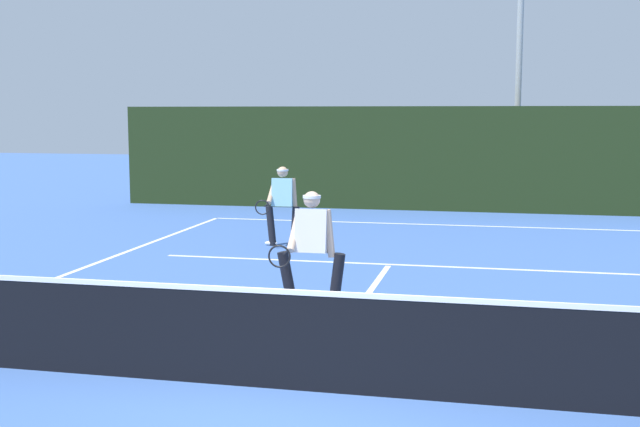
{
  "coord_description": "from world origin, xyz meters",
  "views": [
    {
      "loc": [
        1.79,
        -7.15,
        2.63
      ],
      "look_at": [
        -1.01,
        5.49,
        1.0
      ],
      "focal_mm": 44.94,
      "sensor_mm": 36.0,
      "label": 1
    }
  ],
  "objects_px": {
    "player_far": "(282,203)",
    "light_pole": "(520,35)",
    "tennis_ball": "(390,343)",
    "player_near": "(311,247)"
  },
  "relations": [
    {
      "from": "tennis_ball",
      "to": "player_far",
      "type": "bearing_deg",
      "value": 115.1
    },
    {
      "from": "player_far",
      "to": "tennis_ball",
      "type": "xyz_separation_m",
      "value": [
        2.99,
        -6.39,
        -0.83
      ]
    },
    {
      "from": "tennis_ball",
      "to": "light_pole",
      "type": "relative_size",
      "value": 0.01
    },
    {
      "from": "player_far",
      "to": "tennis_ball",
      "type": "distance_m",
      "value": 7.1
    },
    {
      "from": "player_near",
      "to": "player_far",
      "type": "xyz_separation_m",
      "value": [
        -1.79,
        5.14,
        -0.02
      ]
    },
    {
      "from": "player_far",
      "to": "light_pole",
      "type": "bearing_deg",
      "value": -123.52
    },
    {
      "from": "player_far",
      "to": "light_pole",
      "type": "xyz_separation_m",
      "value": [
        4.65,
        8.16,
        3.92
      ]
    },
    {
      "from": "player_far",
      "to": "tennis_ball",
      "type": "relative_size",
      "value": 24.0
    },
    {
      "from": "tennis_ball",
      "to": "light_pole",
      "type": "height_order",
      "value": "light_pole"
    },
    {
      "from": "player_far",
      "to": "light_pole",
      "type": "distance_m",
      "value": 10.18
    }
  ]
}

